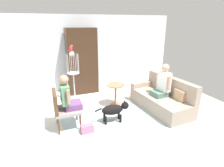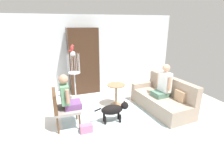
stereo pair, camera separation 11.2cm
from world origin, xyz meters
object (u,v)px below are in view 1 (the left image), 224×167
object	(u,v)px
bird_cage_stand	(74,79)
armoire_cabinet	(82,61)
couch	(162,98)
person_on_armchair	(68,96)
armchair	(62,107)
round_end_table	(116,92)
person_on_couch	(163,83)
parrot	(71,48)
dog	(114,109)
handbag	(87,129)

from	to	relation	value
bird_cage_stand	armoire_cabinet	size ratio (longest dim) A/B	0.72
couch	person_on_armchair	world-z (taller)	person_on_armchair
bird_cage_stand	person_on_armchair	bearing A→B (deg)	-104.72
armchair	couch	bearing A→B (deg)	0.80
round_end_table	person_on_couch	bearing A→B (deg)	-30.61
parrot	armchair	bearing A→B (deg)	-109.84
dog	handbag	world-z (taller)	dog
round_end_table	armoire_cabinet	world-z (taller)	armoire_cabinet
couch	bird_cage_stand	xyz separation A→B (m)	(-2.26, 1.34, 0.44)
couch	armoire_cabinet	xyz separation A→B (m)	(-1.82, 2.11, 0.80)
armchair	bird_cage_stand	bearing A→B (deg)	69.55
round_end_table	dog	xyz separation A→B (m)	(-0.38, -0.86, -0.08)
bird_cage_stand	armoire_cabinet	distance (m)	0.96
dog	bird_cage_stand	bearing A→B (deg)	114.55
person_on_armchair	dog	size ratio (longest dim) A/B	0.95
armoire_cabinet	handbag	distance (m)	2.78
handbag	person_on_couch	bearing A→B (deg)	10.39
dog	person_on_armchair	bearing A→B (deg)	170.68
person_on_armchair	bird_cage_stand	xyz separation A→B (m)	(0.36, 1.37, -0.05)
couch	armchair	distance (m)	2.78
person_on_couch	handbag	distance (m)	2.39
person_on_armchair	bird_cage_stand	size ratio (longest dim) A/B	0.52
couch	round_end_table	size ratio (longest dim) A/B	2.91
dog	handbag	xyz separation A→B (m)	(-0.74, -0.22, -0.24)
round_end_table	parrot	distance (m)	1.80
couch	handbag	xyz separation A→B (m)	(-2.29, -0.43, -0.21)
dog	bird_cage_stand	size ratio (longest dim) A/B	0.54
person_on_couch	armchair	bearing A→B (deg)	-179.65
person_on_armchair	bird_cage_stand	world-z (taller)	bird_cage_stand
person_on_armchair	couch	bearing A→B (deg)	0.85
armchair	person_on_couch	world-z (taller)	person_on_couch
dog	handbag	bearing A→B (deg)	-163.46
round_end_table	dog	bearing A→B (deg)	-113.61
person_on_couch	parrot	xyz separation A→B (m)	(-2.23, 1.36, 0.89)
person_on_couch	person_on_armchair	bearing A→B (deg)	-179.63
person_on_armchair	handbag	xyz separation A→B (m)	(0.33, -0.40, -0.70)
parrot	round_end_table	bearing A→B (deg)	-32.00
person_on_couch	bird_cage_stand	size ratio (longest dim) A/B	0.57
handbag	armchair	bearing A→B (deg)	140.34
person_on_armchair	round_end_table	size ratio (longest dim) A/B	1.24
person_on_armchair	round_end_table	world-z (taller)	person_on_armchair
person_on_couch	couch	bearing A→B (deg)	28.46
bird_cage_stand	armchair	bearing A→B (deg)	-110.45
dog	parrot	distance (m)	2.16
person_on_armchair	armoire_cabinet	size ratio (longest dim) A/B	0.37
person_on_couch	dog	xyz separation A→B (m)	(-1.51, -0.19, -0.44)
person_on_armchair	person_on_couch	bearing A→B (deg)	0.37
armchair	handbag	size ratio (longest dim) A/B	3.40
handbag	bird_cage_stand	bearing A→B (deg)	88.87
armchair	parrot	xyz separation A→B (m)	(0.50, 1.37, 1.12)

